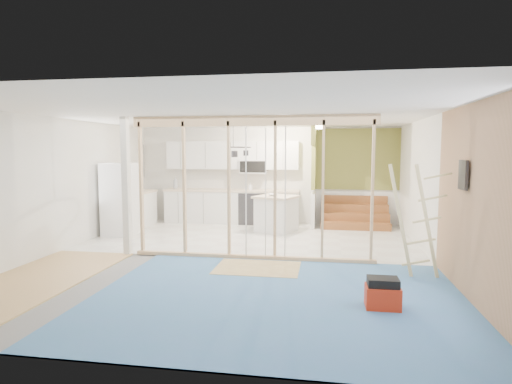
% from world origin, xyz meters
% --- Properties ---
extents(room, '(7.01, 8.01, 2.61)m').
position_xyz_m(room, '(0.00, 0.00, 1.30)').
color(room, slate).
rests_on(room, ground).
extents(floor_overlays, '(7.00, 8.00, 0.03)m').
position_xyz_m(floor_overlays, '(0.07, 0.06, 0.01)').
color(floor_overlays, silver).
rests_on(floor_overlays, room).
extents(stud_frame, '(4.66, 0.14, 2.60)m').
position_xyz_m(stud_frame, '(-0.22, -0.00, 1.58)').
color(stud_frame, tan).
rests_on(stud_frame, room).
extents(base_cabinets, '(4.45, 2.24, 0.93)m').
position_xyz_m(base_cabinets, '(-1.61, 3.36, 0.47)').
color(base_cabinets, white).
rests_on(base_cabinets, room).
extents(upper_cabinets, '(3.60, 0.41, 0.85)m').
position_xyz_m(upper_cabinets, '(-0.84, 3.82, 1.82)').
color(upper_cabinets, white).
rests_on(upper_cabinets, room).
extents(green_partition, '(2.25, 1.51, 2.60)m').
position_xyz_m(green_partition, '(2.04, 3.66, 0.94)').
color(green_partition, olive).
rests_on(green_partition, room).
extents(pot_rack, '(0.52, 0.52, 0.72)m').
position_xyz_m(pot_rack, '(-0.31, 1.89, 2.00)').
color(pot_rack, black).
rests_on(pot_rack, room).
extents(sheathing_panel, '(0.02, 4.00, 2.60)m').
position_xyz_m(sheathing_panel, '(3.48, -2.00, 1.30)').
color(sheathing_panel, tan).
rests_on(sheathing_panel, room).
extents(electrical_panel, '(0.04, 0.30, 0.40)m').
position_xyz_m(electrical_panel, '(3.43, -1.40, 1.65)').
color(electrical_panel, '#323237').
rests_on(electrical_panel, room).
extents(ceiling_light, '(0.32, 0.32, 0.08)m').
position_xyz_m(ceiling_light, '(1.40, 3.00, 2.54)').
color(ceiling_light, '#FFEABF').
rests_on(ceiling_light, room).
extents(fridge, '(0.82, 0.79, 1.69)m').
position_xyz_m(fridge, '(-3.07, 1.68, 0.84)').
color(fridge, white).
rests_on(fridge, room).
extents(island, '(1.17, 1.17, 0.89)m').
position_xyz_m(island, '(0.44, 2.70, 0.44)').
color(island, white).
rests_on(island, room).
extents(bowl, '(0.24, 0.24, 0.06)m').
position_xyz_m(bowl, '(0.36, 2.62, 0.92)').
color(bowl, beige).
rests_on(bowl, island).
extents(soap_bottle_a, '(0.15, 0.15, 0.33)m').
position_xyz_m(soap_bottle_a, '(-2.50, 3.76, 1.09)').
color(soap_bottle_a, '#A2A9B4').
rests_on(soap_bottle_a, base_cabinets).
extents(soap_bottle_b, '(0.09, 0.09, 0.20)m').
position_xyz_m(soap_bottle_b, '(-0.37, 3.68, 1.03)').
color(soap_bottle_b, silver).
rests_on(soap_bottle_b, base_cabinets).
extents(toolbox, '(0.42, 0.32, 0.40)m').
position_xyz_m(toolbox, '(2.33, -2.14, 0.19)').
color(toolbox, '#B82811').
rests_on(toolbox, room).
extents(ladder, '(0.95, 0.05, 1.76)m').
position_xyz_m(ladder, '(3.01, -0.70, 0.90)').
color(ladder, '#CBBA7C').
rests_on(ladder, room).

